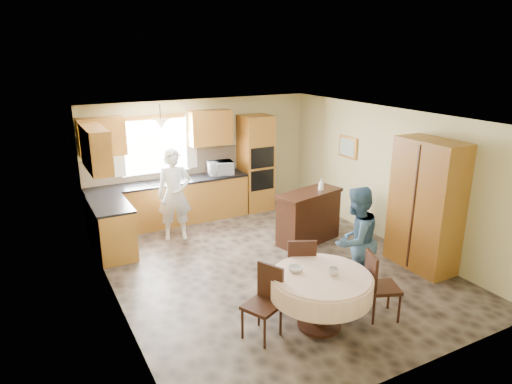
{
  "coord_description": "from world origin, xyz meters",
  "views": [
    {
      "loc": [
        -3.48,
        -6.0,
        3.49
      ],
      "look_at": [
        -0.12,
        0.3,
        1.24
      ],
      "focal_mm": 32.0,
      "sensor_mm": 36.0,
      "label": 1
    }
  ],
  "objects_px": {
    "chair_back": "(300,266)",
    "person_sink": "(175,195)",
    "oven_tower": "(256,163)",
    "person_dining": "(355,241)",
    "sideboard": "(308,218)",
    "chair_left": "(265,298)",
    "cupboard": "(426,205)",
    "dining_table": "(321,286)",
    "chair_right": "(378,282)"
  },
  "relations": [
    {
      "from": "cupboard",
      "to": "dining_table",
      "type": "bearing_deg",
      "value": -165.69
    },
    {
      "from": "oven_tower",
      "to": "chair_left",
      "type": "distance_m",
      "value": 4.84
    },
    {
      "from": "chair_left",
      "to": "person_dining",
      "type": "height_order",
      "value": "person_dining"
    },
    {
      "from": "chair_right",
      "to": "person_sink",
      "type": "xyz_separation_m",
      "value": [
        -1.5,
        3.87,
        0.35
      ]
    },
    {
      "from": "chair_back",
      "to": "person_sink",
      "type": "distance_m",
      "value": 3.15
    },
    {
      "from": "dining_table",
      "to": "chair_back",
      "type": "bearing_deg",
      "value": 78.82
    },
    {
      "from": "sideboard",
      "to": "cupboard",
      "type": "height_order",
      "value": "cupboard"
    },
    {
      "from": "sideboard",
      "to": "person_dining",
      "type": "bearing_deg",
      "value": -117.24
    },
    {
      "from": "chair_back",
      "to": "person_sink",
      "type": "xyz_separation_m",
      "value": [
        -0.84,
        3.01,
        0.34
      ]
    },
    {
      "from": "sideboard",
      "to": "chair_back",
      "type": "height_order",
      "value": "chair_back"
    },
    {
      "from": "sideboard",
      "to": "cupboard",
      "type": "relative_size",
      "value": 0.6
    },
    {
      "from": "chair_left",
      "to": "chair_right",
      "type": "height_order",
      "value": "chair_right"
    },
    {
      "from": "cupboard",
      "to": "dining_table",
      "type": "xyz_separation_m",
      "value": [
        -2.51,
        -0.64,
        -0.49
      ]
    },
    {
      "from": "oven_tower",
      "to": "dining_table",
      "type": "height_order",
      "value": "oven_tower"
    },
    {
      "from": "oven_tower",
      "to": "person_dining",
      "type": "bearing_deg",
      "value": -96.79
    },
    {
      "from": "chair_left",
      "to": "person_sink",
      "type": "relative_size",
      "value": 0.53
    },
    {
      "from": "oven_tower",
      "to": "person_sink",
      "type": "relative_size",
      "value": 1.21
    },
    {
      "from": "sideboard",
      "to": "chair_left",
      "type": "xyz_separation_m",
      "value": [
        -2.14,
        -2.18,
        0.05
      ]
    },
    {
      "from": "person_dining",
      "to": "cupboard",
      "type": "bearing_deg",
      "value": 171.74
    },
    {
      "from": "oven_tower",
      "to": "person_sink",
      "type": "xyz_separation_m",
      "value": [
        -2.15,
        -0.79,
        -0.19
      ]
    },
    {
      "from": "oven_tower",
      "to": "cupboard",
      "type": "distance_m",
      "value": 3.99
    },
    {
      "from": "person_dining",
      "to": "oven_tower",
      "type": "bearing_deg",
      "value": -109.85
    },
    {
      "from": "oven_tower",
      "to": "chair_back",
      "type": "relative_size",
      "value": 2.18
    },
    {
      "from": "sideboard",
      "to": "cupboard",
      "type": "bearing_deg",
      "value": -71.22
    },
    {
      "from": "cupboard",
      "to": "chair_right",
      "type": "bearing_deg",
      "value": -154.35
    },
    {
      "from": "cupboard",
      "to": "person_dining",
      "type": "distance_m",
      "value": 1.57
    },
    {
      "from": "chair_left",
      "to": "chair_back",
      "type": "height_order",
      "value": "chair_back"
    },
    {
      "from": "cupboard",
      "to": "sideboard",
      "type": "bearing_deg",
      "value": 122.01
    },
    {
      "from": "cupboard",
      "to": "oven_tower",
      "type": "bearing_deg",
      "value": 105.55
    },
    {
      "from": "person_sink",
      "to": "person_dining",
      "type": "xyz_separation_m",
      "value": [
        1.68,
        -3.18,
        -0.06
      ]
    },
    {
      "from": "sideboard",
      "to": "dining_table",
      "type": "bearing_deg",
      "value": -134.4
    },
    {
      "from": "dining_table",
      "to": "person_dining",
      "type": "height_order",
      "value": "person_dining"
    },
    {
      "from": "oven_tower",
      "to": "person_dining",
      "type": "height_order",
      "value": "oven_tower"
    },
    {
      "from": "person_sink",
      "to": "person_dining",
      "type": "relative_size",
      "value": 1.07
    },
    {
      "from": "dining_table",
      "to": "sideboard",
      "type": "bearing_deg",
      "value": 58.83
    },
    {
      "from": "cupboard",
      "to": "chair_left",
      "type": "xyz_separation_m",
      "value": [
        -3.22,
        -0.46,
        -0.56
      ]
    },
    {
      "from": "oven_tower",
      "to": "person_dining",
      "type": "xyz_separation_m",
      "value": [
        -0.47,
        -3.97,
        -0.24
      ]
    },
    {
      "from": "sideboard",
      "to": "person_sink",
      "type": "height_order",
      "value": "person_sink"
    },
    {
      "from": "cupboard",
      "to": "person_sink",
      "type": "distance_m",
      "value": 4.44
    },
    {
      "from": "sideboard",
      "to": "chair_back",
      "type": "distance_m",
      "value": 2.13
    },
    {
      "from": "dining_table",
      "to": "chair_right",
      "type": "bearing_deg",
      "value": -12.87
    },
    {
      "from": "dining_table",
      "to": "chair_right",
      "type": "relative_size",
      "value": 1.4
    },
    {
      "from": "dining_table",
      "to": "chair_right",
      "type": "distance_m",
      "value": 0.82
    },
    {
      "from": "chair_right",
      "to": "cupboard",
      "type": "bearing_deg",
      "value": -42.91
    },
    {
      "from": "chair_left",
      "to": "person_dining",
      "type": "relative_size",
      "value": 0.57
    },
    {
      "from": "oven_tower",
      "to": "dining_table",
      "type": "xyz_separation_m",
      "value": [
        -1.44,
        -4.48,
        -0.48
      ]
    },
    {
      "from": "person_sink",
      "to": "chair_back",
      "type": "bearing_deg",
      "value": -60.87
    },
    {
      "from": "person_sink",
      "to": "sideboard",
      "type": "bearing_deg",
      "value": -18.18
    },
    {
      "from": "person_dining",
      "to": "chair_right",
      "type": "bearing_deg",
      "value": 63.12
    },
    {
      "from": "cupboard",
      "to": "chair_right",
      "type": "relative_size",
      "value": 2.28
    }
  ]
}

